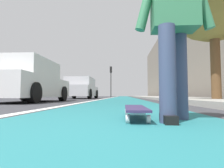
# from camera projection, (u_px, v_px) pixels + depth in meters

# --- Properties ---
(ground_plane) EXTENTS (80.00, 80.00, 0.00)m
(ground_plane) POSITION_uv_depth(u_px,v_px,m) (122.00, 99.00, 10.93)
(ground_plane) COLOR #38383D
(bike_lane_paint) EXTENTS (56.00, 2.12, 0.00)m
(bike_lane_paint) POSITION_uv_depth(u_px,v_px,m) (123.00, 97.00, 24.87)
(bike_lane_paint) COLOR #237075
(bike_lane_paint) RESTS_ON ground
(lane_stripe_white) EXTENTS (52.00, 0.16, 0.01)m
(lane_stripe_white) POSITION_uv_depth(u_px,v_px,m) (112.00, 97.00, 20.97)
(lane_stripe_white) COLOR silver
(lane_stripe_white) RESTS_ON ground
(sidewalk_curb) EXTENTS (52.00, 3.20, 0.13)m
(sidewalk_curb) POSITION_uv_depth(u_px,v_px,m) (155.00, 97.00, 18.69)
(sidewalk_curb) COLOR #9E9B93
(sidewalk_curb) RESTS_ON ground
(building_facade) EXTENTS (40.00, 1.20, 9.34)m
(building_facade) POSITION_uv_depth(u_px,v_px,m) (173.00, 59.00, 22.77)
(building_facade) COLOR gray
(building_facade) RESTS_ON ground
(skateboard) EXTENTS (0.84, 0.20, 0.11)m
(skateboard) POSITION_uv_depth(u_px,v_px,m) (136.00, 109.00, 1.80)
(skateboard) COLOR white
(skateboard) RESTS_ON ground
(skater_person) EXTENTS (0.46, 0.72, 1.64)m
(skater_person) POSITION_uv_depth(u_px,v_px,m) (174.00, 18.00, 1.69)
(skater_person) COLOR #384260
(skater_person) RESTS_ON ground
(parked_car_near) EXTENTS (4.04, 1.86, 1.46)m
(parked_car_near) POSITION_uv_depth(u_px,v_px,m) (28.00, 82.00, 6.47)
(parked_car_near) COLOR silver
(parked_car_near) RESTS_ON ground
(parked_car_mid) EXTENTS (4.49, 2.01, 1.49)m
(parked_car_mid) POSITION_uv_depth(u_px,v_px,m) (81.00, 89.00, 13.34)
(parked_car_mid) COLOR #B7B7BC
(parked_car_mid) RESTS_ON ground
(traffic_light) EXTENTS (0.33, 0.28, 4.04)m
(traffic_light) POSITION_uv_depth(u_px,v_px,m) (111.00, 76.00, 24.32)
(traffic_light) COLOR #2D2D2D
(traffic_light) RESTS_ON ground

